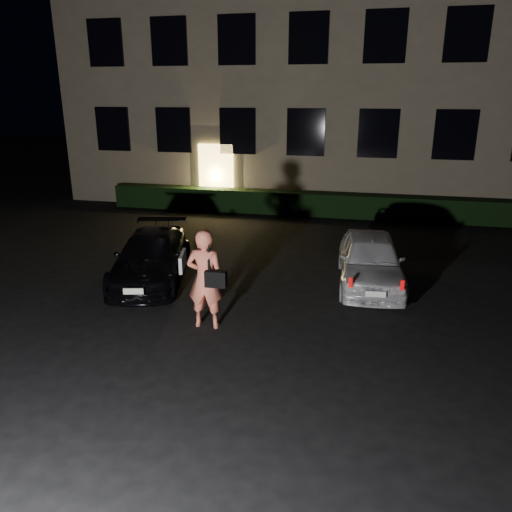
# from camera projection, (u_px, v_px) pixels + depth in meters

# --- Properties ---
(ground) EXTENTS (80.00, 80.00, 0.00)m
(ground) POSITION_uv_depth(u_px,v_px,m) (223.00, 343.00, 9.21)
(ground) COLOR black
(ground) RESTS_ON ground
(building) EXTENTS (20.00, 8.11, 12.00)m
(building) POSITION_uv_depth(u_px,v_px,m) (320.00, 53.00, 21.21)
(building) COLOR #746952
(building) RESTS_ON ground
(hedge) EXTENTS (15.00, 0.70, 0.85)m
(hedge) POSITION_uv_depth(u_px,v_px,m) (302.00, 203.00, 18.79)
(hedge) COLOR black
(hedge) RESTS_ON ground
(sedan) EXTENTS (2.50, 4.21, 1.14)m
(sedan) POSITION_uv_depth(u_px,v_px,m) (151.00, 257.00, 12.22)
(sedan) COLOR black
(sedan) RESTS_ON ground
(hatch) EXTENTS (1.75, 3.76, 1.25)m
(hatch) POSITION_uv_depth(u_px,v_px,m) (370.00, 260.00, 11.87)
(hatch) COLOR silver
(hatch) RESTS_ON ground
(man) EXTENTS (0.84, 0.51, 1.99)m
(man) POSITION_uv_depth(u_px,v_px,m) (206.00, 279.00, 9.58)
(man) COLOR #E66E56
(man) RESTS_ON ground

